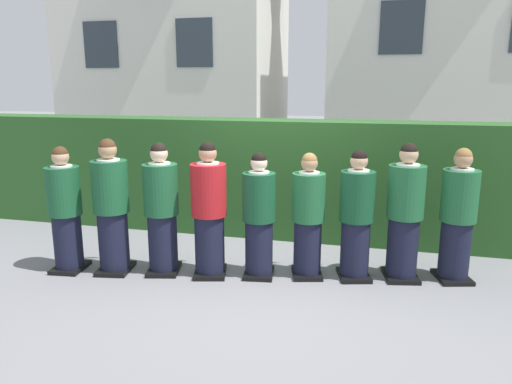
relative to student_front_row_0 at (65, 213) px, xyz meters
name	(u,v)px	position (x,y,z in m)	size (l,w,h in m)	color
ground_plane	(256,274)	(2.34, 0.43, -0.75)	(60.00, 60.00, 0.00)	slate
student_front_row_0	(65,213)	(0.00, 0.00, 0.00)	(0.41, 0.49, 1.58)	black
student_front_row_1	(112,210)	(0.58, 0.10, 0.05)	(0.46, 0.56, 1.68)	black
student_front_row_2	(162,212)	(1.19, 0.23, 0.03)	(0.47, 0.54, 1.63)	black
student_in_red_blazer	(209,213)	(1.79, 0.29, 0.04)	(0.49, 0.56, 1.65)	black
student_front_row_4	(259,219)	(2.38, 0.41, -0.02)	(0.41, 0.48, 1.53)	black
student_front_row_5	(308,219)	(2.96, 0.55, -0.03)	(0.45, 0.53, 1.53)	black
student_front_row_6	(356,218)	(3.52, 0.63, -0.01)	(0.47, 0.54, 1.57)	black
student_front_row_7	(405,215)	(4.08, 0.75, 0.04)	(0.47, 0.54, 1.66)	black
student_front_row_8	(458,219)	(4.69, 0.85, 0.01)	(0.48, 0.54, 1.60)	black
hedge	(283,178)	(2.34, 2.12, 0.14)	(13.34, 0.70, 1.79)	#285623
school_building_main	(454,23)	(5.39, 8.01, 3.00)	(6.07, 4.00, 7.33)	silver
school_building_annex	(179,40)	(-1.75, 7.95, 2.76)	(5.75, 4.22, 6.86)	silver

